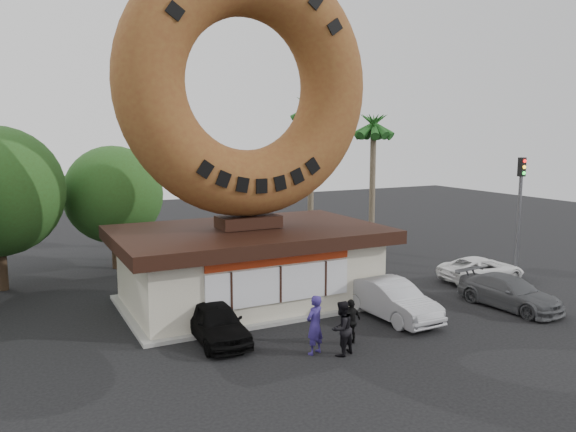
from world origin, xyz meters
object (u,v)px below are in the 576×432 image
(donut_shop, at_px, (249,263))
(traffic_signal, at_px, (520,201))
(person_center, at_px, (342,328))
(person_right, at_px, (351,322))
(street_lamp, at_px, (149,183))
(car_black, at_px, (216,322))
(person_left, at_px, (315,325))
(giant_donut, at_px, (247,85))
(car_white, at_px, (482,269))
(car_grey, at_px, (509,292))
(car_silver, at_px, (391,299))

(donut_shop, height_order, traffic_signal, traffic_signal)
(person_center, distance_m, person_right, 1.12)
(street_lamp, xyz_separation_m, car_black, (-0.96, -13.65, -3.80))
(person_left, relative_size, person_right, 1.26)
(person_center, relative_size, car_black, 0.46)
(giant_donut, xyz_separation_m, car_white, (11.64, -1.97, -8.65))
(giant_donut, bearing_deg, car_grey, -30.70)
(giant_donut, distance_m, car_white, 14.63)
(giant_donut, bearing_deg, car_black, -127.65)
(person_center, relative_size, car_silver, 0.40)
(donut_shop, bearing_deg, traffic_signal, -8.10)
(person_left, xyz_separation_m, person_center, (0.73, -0.50, -0.08))
(donut_shop, distance_m, car_white, 11.86)
(traffic_signal, distance_m, person_center, 14.68)
(traffic_signal, bearing_deg, donut_shop, 171.90)
(street_lamp, height_order, person_left, street_lamp)
(donut_shop, relative_size, car_grey, 2.47)
(person_right, xyz_separation_m, car_grey, (8.19, 0.43, -0.14))
(giant_donut, height_order, car_silver, giant_donut)
(person_center, xyz_separation_m, car_grey, (9.04, 1.15, -0.26))
(person_left, xyz_separation_m, car_grey, (9.77, 0.65, -0.34))
(donut_shop, xyz_separation_m, person_left, (-0.30, -6.26, -0.77))
(donut_shop, height_order, car_black, donut_shop)
(giant_donut, distance_m, traffic_signal, 15.13)
(giant_donut, relative_size, person_center, 5.93)
(giant_donut, height_order, person_center, giant_donut)
(donut_shop, bearing_deg, car_black, -127.77)
(person_center, bearing_deg, car_grey, 167.08)
(car_silver, distance_m, car_grey, 5.37)
(car_grey, bearing_deg, donut_shop, 143.15)
(person_right, height_order, car_silver, person_right)
(car_silver, bearing_deg, person_center, -150.95)
(giant_donut, xyz_separation_m, person_right, (1.28, -6.06, -8.45))
(car_grey, xyz_separation_m, car_white, (2.17, 3.66, -0.05))
(street_lamp, height_order, car_black, street_lamp)
(car_black, relative_size, car_grey, 0.88)
(traffic_signal, bearing_deg, car_silver, -165.99)
(donut_shop, height_order, giant_donut, giant_donut)
(donut_shop, xyz_separation_m, person_right, (1.28, -6.04, -0.97))
(street_lamp, xyz_separation_m, person_center, (2.29, -16.77, -3.56))
(giant_donut, distance_m, person_right, 10.48)
(car_silver, relative_size, car_white, 1.05)
(street_lamp, distance_m, car_silver, 16.11)
(donut_shop, relative_size, person_right, 7.03)
(person_center, bearing_deg, car_silver, -168.66)
(street_lamp, height_order, traffic_signal, street_lamp)
(car_grey, bearing_deg, person_center, -179.00)
(traffic_signal, relative_size, person_left, 3.04)
(car_black, bearing_deg, person_right, -29.13)
(car_black, height_order, car_grey, car_black)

